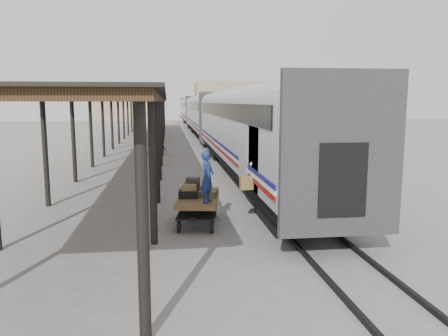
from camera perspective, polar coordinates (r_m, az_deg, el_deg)
The scene contains 11 objects.
ground at distance 14.38m, azimuth -3.43°, elevation -7.11°, with size 160.00×160.00×0.00m, color slate.
train at distance 47.80m, azimuth -2.46°, elevation 7.20°, with size 3.45×76.01×4.01m.
canopy at distance 37.89m, azimuth -11.25°, elevation 8.65°, with size 4.90×64.30×4.15m.
rails at distance 48.14m, azimuth -2.45°, elevation 4.08°, with size 1.54×150.00×0.12m.
building_far at distance 93.01m, azimuth 1.87°, elevation 8.72°, with size 18.00×10.00×8.00m, color tan.
building_left at distance 96.24m, azimuth -12.92°, elevation 7.91°, with size 12.00×8.00×6.00m, color tan.
baggage_cart at distance 14.03m, azimuth -3.41°, elevation -4.78°, with size 1.61×2.57×0.86m.
suitcase_stack at distance 14.28m, azimuth -3.73°, elevation -2.92°, with size 1.38×1.08×0.58m.
luggage_tug at distance 32.74m, azimuth -8.83°, elevation 2.80°, with size 1.08×1.61×1.34m.
porter at distance 13.21m, azimuth -2.17°, elevation -1.19°, with size 0.57×0.38×1.57m, color navy.
pedestrian at distance 27.18m, azimuth -8.62°, elevation 2.20°, with size 1.04×0.43×1.78m, color black.
Camera 1 is at (-0.93, -13.81, 3.91)m, focal length 35.00 mm.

